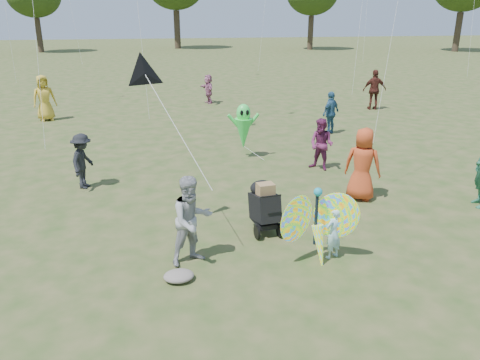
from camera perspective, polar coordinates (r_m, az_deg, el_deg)
name	(u,v)px	position (r m, az deg, el deg)	size (l,w,h in m)	color
ground	(265,261)	(8.94, 3.13, -9.80)	(160.00, 160.00, 0.00)	#51592B
child_girl	(333,233)	(8.98, 11.32, -6.35)	(0.37, 0.25, 1.03)	#ABDEF2
adult_man	(192,220)	(8.56, -5.89, -4.93)	(0.82, 0.64, 1.69)	#9A9B9F
grey_bag	(179,276)	(8.37, -7.48, -11.52)	(0.53, 0.44, 0.17)	slate
crowd_a	(363,164)	(11.80, 14.72, 1.87)	(0.89, 0.58, 1.82)	#BD421E
crowd_b	(83,161)	(12.91, -18.62, 2.19)	(0.95, 0.55, 1.47)	black
crowd_c	(331,113)	(18.25, 10.99, 8.05)	(0.95, 0.39, 1.61)	#2D597D
crowd_e	(321,145)	(13.89, 9.89, 4.28)	(0.74, 0.58, 1.53)	#69234E
crowd_g	(44,98)	(21.83, -22.76, 9.20)	(0.94, 0.61, 1.93)	gold
crowd_h	(374,90)	(23.44, 16.08, 10.52)	(1.10, 0.46, 1.88)	#461E17
crowd_j	(208,89)	(24.28, -3.88, 11.02)	(1.35, 0.43, 1.45)	#A45E81
jogging_stroller	(264,203)	(9.87, 2.96, -2.86)	(0.57, 1.08, 1.09)	black
butterfly_kite	(318,226)	(8.71, 9.45, -5.59)	(1.74, 0.75, 1.66)	#DB2243
delta_kite_rig	(145,74)	(9.29, -11.50, 12.50)	(1.53, 1.70, 2.36)	black
alien_kite	(243,128)	(14.77, 0.42, 6.33)	(1.12, 0.69, 1.74)	#36E850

